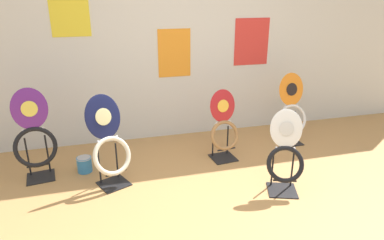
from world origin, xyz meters
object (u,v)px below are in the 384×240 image
Objects in this scene: toilet_seat_display_orange_sun at (292,112)px; toilet_seat_display_purple_note at (35,140)px; toilet_seat_display_navy_moon at (110,147)px; toilet_seat_display_white_plain at (285,155)px; toilet_seat_display_crimson_swirl at (224,128)px; paint_can at (84,164)px.

toilet_seat_display_orange_sun is 3.05m from toilet_seat_display_purple_note.
toilet_seat_display_navy_moon reaches higher than toilet_seat_display_orange_sun.
toilet_seat_display_white_plain is 0.89× the size of toilet_seat_display_orange_sun.
toilet_seat_display_white_plain is 0.88m from toilet_seat_display_crimson_swirl.
toilet_seat_display_purple_note is at bearing 159.45° from toilet_seat_display_white_plain.
toilet_seat_display_purple_note is (-2.04, 0.07, 0.04)m from toilet_seat_display_crimson_swirl.
toilet_seat_display_navy_moon is 2.35m from toilet_seat_display_orange_sun.
toilet_seat_display_orange_sun is at bearing 2.65° from toilet_seat_display_purple_note.
toilet_seat_display_crimson_swirl reaches higher than toilet_seat_display_white_plain.
toilet_seat_display_orange_sun is 2.61m from paint_can.
toilet_seat_display_white_plain is (1.63, -0.56, -0.03)m from toilet_seat_display_navy_moon.
toilet_seat_display_white_plain is at bearing -20.55° from toilet_seat_display_purple_note.
toilet_seat_display_crimson_swirl is 1.62m from paint_can.
toilet_seat_display_purple_note reaches higher than toilet_seat_display_navy_moon.
toilet_seat_display_navy_moon is 1.12× the size of toilet_seat_display_crimson_swirl.
paint_can is (-1.59, 0.08, -0.30)m from toilet_seat_display_crimson_swirl.
toilet_seat_display_white_plain is at bearing -19.04° from toilet_seat_display_navy_moon.
paint_can is at bearing 176.94° from toilet_seat_display_crimson_swirl.
toilet_seat_display_navy_moon is 1.14× the size of toilet_seat_display_white_plain.
toilet_seat_display_purple_note reaches higher than paint_can.
paint_can is at bearing 129.85° from toilet_seat_display_navy_moon.
toilet_seat_display_white_plain is 2.14m from paint_can.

